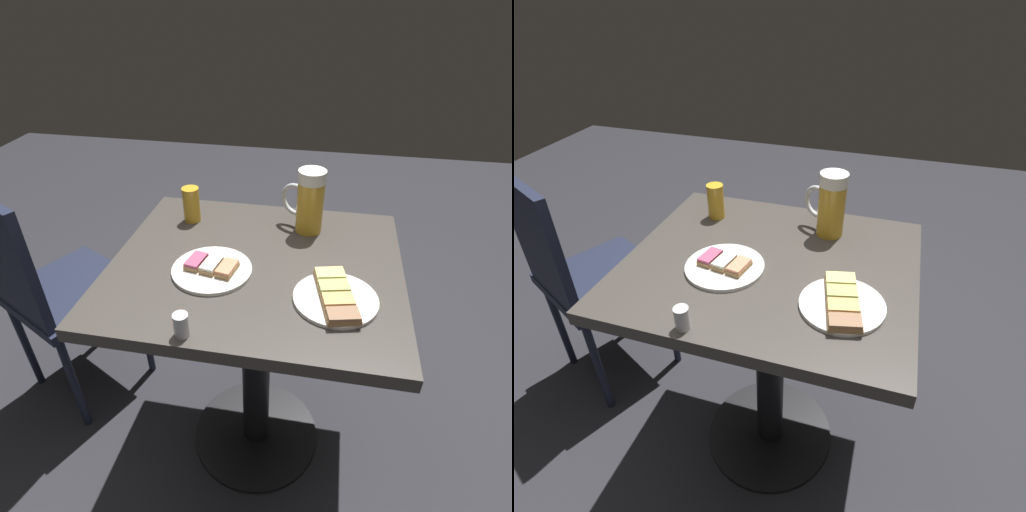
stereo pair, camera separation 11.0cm
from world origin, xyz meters
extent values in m
plane|color=#28282D|center=(0.00, 0.00, 0.00)|extent=(6.00, 6.00, 0.00)
cylinder|color=black|center=(0.00, 0.00, 0.01)|extent=(0.44, 0.44, 0.01)
cylinder|color=black|center=(0.00, 0.00, 0.38)|extent=(0.09, 0.09, 0.74)
cube|color=#423D38|center=(0.00, 0.00, 0.75)|extent=(0.76, 0.66, 0.04)
cylinder|color=white|center=(-0.21, 0.12, 0.77)|extent=(0.20, 0.20, 0.01)
cube|color=#9E7547|center=(-0.19, 0.05, 0.79)|extent=(0.08, 0.06, 0.01)
cube|color=#EFE07A|center=(-0.19, 0.05, 0.80)|extent=(0.08, 0.06, 0.01)
cube|color=#9E7547|center=(-0.21, 0.10, 0.79)|extent=(0.08, 0.06, 0.01)
cube|color=#ADC66B|center=(-0.21, 0.10, 0.80)|extent=(0.08, 0.06, 0.01)
cube|color=#9E7547|center=(-0.22, 0.15, 0.79)|extent=(0.08, 0.06, 0.01)
cube|color=#E5B266|center=(-0.22, 0.15, 0.80)|extent=(0.08, 0.06, 0.01)
cube|color=#9E7547|center=(-0.23, 0.19, 0.79)|extent=(0.08, 0.06, 0.01)
cube|color=#997051|center=(-0.23, 0.19, 0.80)|extent=(0.08, 0.06, 0.01)
cylinder|color=white|center=(0.10, 0.06, 0.77)|extent=(0.21, 0.21, 0.01)
cube|color=#9E7547|center=(0.15, 0.05, 0.79)|extent=(0.05, 0.08, 0.01)
cube|color=#BC4C70|center=(0.15, 0.05, 0.80)|extent=(0.05, 0.07, 0.01)
cube|color=#9E7547|center=(0.10, 0.06, 0.79)|extent=(0.05, 0.08, 0.01)
cube|color=white|center=(0.10, 0.06, 0.80)|extent=(0.05, 0.07, 0.01)
cube|color=#9E7547|center=(0.06, 0.07, 0.79)|extent=(0.05, 0.08, 0.01)
cube|color=#EA8E66|center=(0.06, 0.07, 0.80)|extent=(0.05, 0.07, 0.01)
cylinder|color=gold|center=(-0.12, -0.19, 0.85)|extent=(0.08, 0.08, 0.15)
cylinder|color=white|center=(-0.12, -0.19, 0.94)|extent=(0.08, 0.08, 0.03)
torus|color=silver|center=(-0.08, -0.22, 0.85)|extent=(0.09, 0.06, 0.10)
cylinder|color=gold|center=(0.23, -0.19, 0.82)|extent=(0.05, 0.05, 0.11)
cylinder|color=silver|center=(0.11, 0.29, 0.80)|extent=(0.03, 0.03, 0.06)
cylinder|color=#1E2338|center=(0.49, -0.22, 0.22)|extent=(0.03, 0.03, 0.44)
cylinder|color=#1E2338|center=(0.78, -0.36, 0.22)|extent=(0.03, 0.03, 0.44)
cylinder|color=#1E2338|center=(0.63, 0.07, 0.22)|extent=(0.03, 0.03, 0.44)
cylinder|color=#1E2338|center=(0.92, -0.07, 0.22)|extent=(0.03, 0.03, 0.44)
cube|color=#1E2338|center=(0.70, -0.15, 0.46)|extent=(0.51, 0.51, 0.04)
cube|color=#1E2338|center=(0.78, 0.01, 0.69)|extent=(0.32, 0.18, 0.42)
camera|label=1|loc=(-0.17, 0.90, 1.41)|focal=29.44mm
camera|label=2|loc=(-0.27, 0.87, 1.41)|focal=29.44mm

